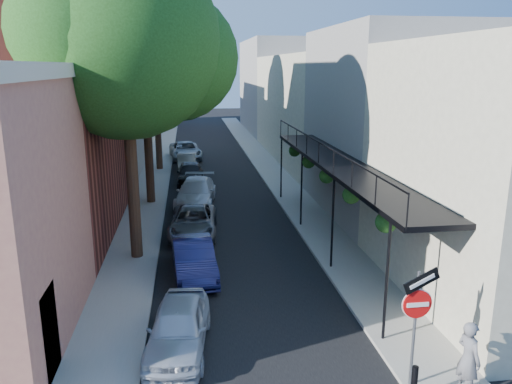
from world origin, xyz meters
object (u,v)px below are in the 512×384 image
object	(u,v)px
pedestrian	(468,359)
oak_far	(161,50)
parked_car_c	(193,222)
parked_car_g	(185,151)
sign_post	(417,309)
parked_car_d	(196,193)
oak_mid	(152,69)
oak_near	(138,46)
parked_car_f	(186,162)
parked_car_e	(190,173)
bollard	(414,383)
parked_car_a	(179,327)
parked_car_b	(193,259)

from	to	relation	value
pedestrian	oak_far	bearing A→B (deg)	4.94
parked_car_c	parked_car_g	size ratio (longest dim) A/B	0.88
sign_post	parked_car_d	world-z (taller)	sign_post
oak_mid	pedestrian	xyz separation A→B (m)	(7.63, -17.73, -6.05)
oak_near	parked_car_f	world-z (taller)	oak_near
oak_far	parked_car_e	world-z (taller)	oak_far
bollard	parked_car_f	bearing A→B (deg)	100.66
bollard	parked_car_f	distance (m)	26.51
bollard	parked_car_a	world-z (taller)	parked_car_a
parked_car_a	sign_post	bearing A→B (deg)	-18.23
oak_near	parked_car_e	distance (m)	14.25
oak_near	parked_car_d	size ratio (longest dim) A/B	2.40
parked_car_e	parked_car_b	bearing A→B (deg)	-88.90
oak_near	oak_mid	size ratio (longest dim) A/B	1.12
parked_car_e	pedestrian	size ratio (longest dim) A/B	2.27
parked_car_d	parked_car_f	size ratio (longest dim) A/B	1.32
parked_car_c	sign_post	bearing A→B (deg)	-63.72
parked_car_a	parked_car_e	distance (m)	19.04
oak_near	parked_car_g	size ratio (longest dim) A/B	2.32
bollard	parked_car_d	xyz separation A→B (m)	(-4.40, 16.86, 0.17)
bollard	pedestrian	size ratio (longest dim) A/B	0.45
sign_post	oak_mid	xyz separation A→B (m)	(-6.58, 17.26, 5.02)
bollard	parked_car_g	world-z (taller)	parked_car_g
oak_far	parked_car_e	distance (m)	9.14
bollard	parked_car_b	distance (m)	8.91
sign_post	bollard	size ratio (longest dim) A/B	3.74
oak_mid	parked_car_a	world-z (taller)	oak_mid
oak_far	parked_car_e	size ratio (longest dim) A/B	2.96
oak_near	parked_car_e	world-z (taller)	oak_near
parked_car_c	parked_car_g	world-z (taller)	parked_car_g
bollard	oak_mid	xyz separation A→B (m)	(-6.42, 17.73, 6.54)
parked_car_c	parked_car_e	size ratio (longest dim) A/B	1.08
oak_mid	parked_car_g	distance (m)	14.46
pedestrian	sign_post	bearing A→B (deg)	54.93
sign_post	pedestrian	distance (m)	1.55
sign_post	bollard	bearing A→B (deg)	-108.56
parked_car_g	oak_mid	bearing A→B (deg)	-102.28
parked_car_d	parked_car_e	distance (m)	5.08
oak_near	parked_car_a	bearing A→B (deg)	-79.63
parked_car_a	parked_car_c	xyz separation A→B (m)	(0.50, 9.11, -0.03)
parked_car_a	parked_car_g	bearing A→B (deg)	96.23
oak_mid	oak_far	world-z (taller)	oak_far
parked_car_f	pedestrian	size ratio (longest dim) A/B	2.05
pedestrian	parked_car_c	bearing A→B (deg)	15.00
parked_car_a	parked_car_f	bearing A→B (deg)	96.00
oak_near	parked_car_f	distance (m)	17.91
oak_near	oak_far	bearing A→B (deg)	89.96
oak_far	parked_car_d	bearing A→B (deg)	-78.84
oak_far	parked_car_b	distance (m)	20.70
parked_car_a	pedestrian	distance (m)	6.96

